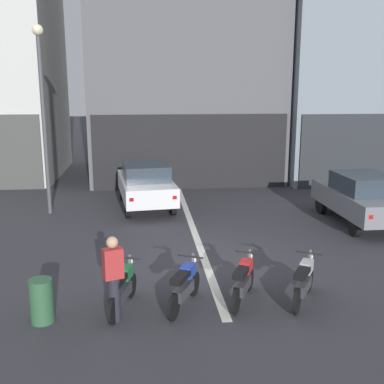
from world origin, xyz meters
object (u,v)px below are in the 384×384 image
Objects in this scene: person_by_motorcycles at (114,278)px; car_blue_down_street at (203,154)px; motorcycle_red_row_centre at (243,280)px; motorcycle_silver_row_right_mid at (304,281)px; car_grey_parked_kerbside at (361,197)px; street_lamp at (42,101)px; trash_bin at (42,301)px; car_white_crossing_near at (146,184)px; motorcycle_blue_row_left_mid at (185,285)px; motorcycle_green_row_leftmost at (123,288)px.

car_blue_down_street is at bearing 76.72° from person_by_motorcycles.
motorcycle_silver_row_right_mid is (1.23, -0.16, 0.00)m from motorcycle_red_row_centre.
motorcycle_silver_row_right_mid is at bearing -89.76° from car_blue_down_street.
car_grey_parked_kerbside is 7.14m from motorcycle_red_row_centre.
street_lamp reaches higher than motorcycle_silver_row_right_mid.
car_grey_parked_kerbside is 10.53m from trash_bin.
street_lamp is at bearing 167.01° from car_grey_parked_kerbside.
trash_bin is (1.32, -7.93, -3.45)m from street_lamp.
car_white_crossing_near is 2.93× the size of motorcycle_silver_row_right_mid.
car_grey_parked_kerbside reaches higher than motorcycle_silver_row_right_mid.
street_lamp is at bearing -129.07° from car_blue_down_street.
car_grey_parked_kerbside is 2.69× the size of motorcycle_red_row_centre.
trash_bin is (-5.12, -15.87, -0.46)m from car_blue_down_street.
person_by_motorcycles is at bearing -103.28° from car_blue_down_street.
trash_bin is at bearing -173.46° from motorcycle_red_row_centre.
street_lamp reaches higher than person_by_motorcycles.
motorcycle_blue_row_left_mid is at bearing -174.65° from motorcycle_red_row_centre.
street_lamp is at bearing 110.44° from motorcycle_green_row_leftmost.
motorcycle_green_row_leftmost is 2.46m from motorcycle_red_row_centre.
motorcycle_blue_row_left_mid and motorcycle_red_row_centre have the same top height.
car_blue_down_street is at bearing 90.24° from motorcycle_silver_row_right_mid.
motorcycle_green_row_leftmost is at bearing 178.76° from motorcycle_blue_row_left_mid.
street_lamp is 7.42× the size of trash_bin.
motorcycle_blue_row_left_mid is at bearing 7.07° from trash_bin.
car_white_crossing_near is at bearing 7.65° from street_lamp.
person_by_motorcycles is (-3.77, -15.95, -0.03)m from car_blue_down_street.
trash_bin is (-2.73, -0.34, -0.03)m from motorcycle_blue_row_left_mid.
street_lamp is 3.78× the size of person_by_motorcycles.
car_white_crossing_near is 1.03× the size of car_blue_down_street.
person_by_motorcycles reaches higher than motorcycle_red_row_centre.
person_by_motorcycles is at bearing -107.50° from motorcycle_green_row_leftmost.
street_lamp reaches higher than motorcycle_red_row_centre.
car_white_crossing_near is 8.10m from car_blue_down_street.
car_white_crossing_near is 7.43m from car_grey_parked_kerbside.
motorcycle_blue_row_left_mid is 0.92× the size of person_by_motorcycles.
car_blue_down_street is at bearing 50.93° from street_lamp.
car_white_crossing_near and car_grey_parked_kerbside have the same top height.
car_grey_parked_kerbside reaches higher than motorcycle_red_row_centre.
person_by_motorcycles is 1.43m from trash_bin.
motorcycle_blue_row_left_mid is 2.75m from trash_bin.
trash_bin is at bearing -80.54° from street_lamp.
street_lamp is (-10.24, 2.36, 2.99)m from car_grey_parked_kerbside.
motorcycle_blue_row_left_mid is (-2.39, -15.53, -0.43)m from car_blue_down_street.
street_lamp is 4.12× the size of motorcycle_blue_row_left_mid.
motorcycle_green_row_leftmost is 1.54m from trash_bin.
car_grey_parked_kerbside is at bearing 45.86° from motorcycle_red_row_centre.
street_lamp is at bearing 118.08° from motorcycle_blue_row_left_mid.
motorcycle_silver_row_right_mid is at bearing -0.99° from motorcycle_blue_row_left_mid.
motorcycle_green_row_leftmost is at bearing 72.50° from person_by_motorcycles.
motorcycle_red_row_centre is (-1.17, -15.42, -0.43)m from car_blue_down_street.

